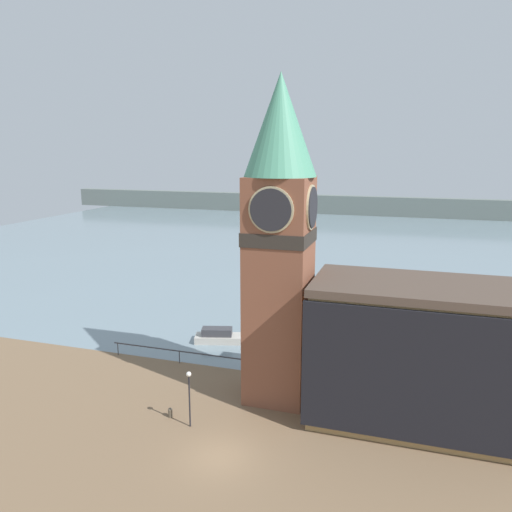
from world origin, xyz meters
TOP-DOWN VIEW (x-y plane):
  - ground_plane at (0.00, 0.00)m, footprint 160.00×160.00m
  - water at (0.00, 71.12)m, footprint 160.00×120.00m
  - far_shoreline at (0.00, 111.12)m, footprint 180.00×3.00m
  - pier_railing at (-7.82, 10.87)m, footprint 12.12×0.08m
  - clock_tower at (1.29, 7.94)m, footprint 4.71×4.71m
  - pier_building at (10.49, 7.37)m, footprint 13.35×7.13m
  - boat_near at (-5.82, 16.33)m, footprint 6.39×3.30m
  - mooring_bollard_near at (-4.67, 3.08)m, footprint 0.33×0.33m
  - lamp_post at (-2.96, 2.44)m, footprint 0.32×0.32m

SIDE VIEW (x-z plane):
  - water at x=0.00m, z-range 0.00..0.00m
  - ground_plane at x=0.00m, z-range 0.00..0.00m
  - mooring_bollard_near at x=-4.67m, z-range 0.02..0.67m
  - boat_near at x=-5.82m, z-range -0.18..1.13m
  - pier_railing at x=-7.82m, z-range 0.42..1.51m
  - far_shoreline at x=0.00m, z-range 0.00..5.00m
  - lamp_post at x=-2.96m, z-range 0.76..4.47m
  - pier_building at x=10.49m, z-range 0.02..9.14m
  - clock_tower at x=1.29m, z-range 0.68..22.56m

